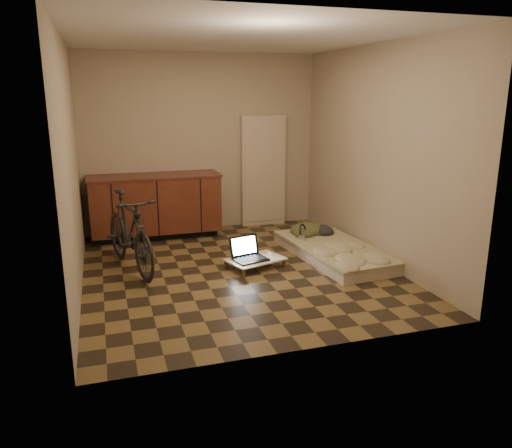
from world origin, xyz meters
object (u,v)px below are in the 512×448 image
object	(u,v)px
futon	(334,251)
lap_desk	(255,260)
laptop	(249,255)
bicycle	(129,228)

from	to	relation	value
futon	lap_desk	world-z (taller)	futon
lap_desk	laptop	xyz separation A→B (m)	(-0.08, 0.01, 0.07)
futon	laptop	size ratio (longest dim) A/B	4.29
bicycle	lap_desk	size ratio (longest dim) A/B	2.09
bicycle	futon	xyz separation A→B (m)	(2.50, -0.28, -0.43)
bicycle	lap_desk	xyz separation A→B (m)	(1.42, -0.35, -0.42)
lap_desk	laptop	world-z (taller)	laptop
futon	lap_desk	bearing A→B (deg)	178.88
futon	laptop	world-z (taller)	laptop
futon	laptop	xyz separation A→B (m)	(-1.16, -0.06, 0.08)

